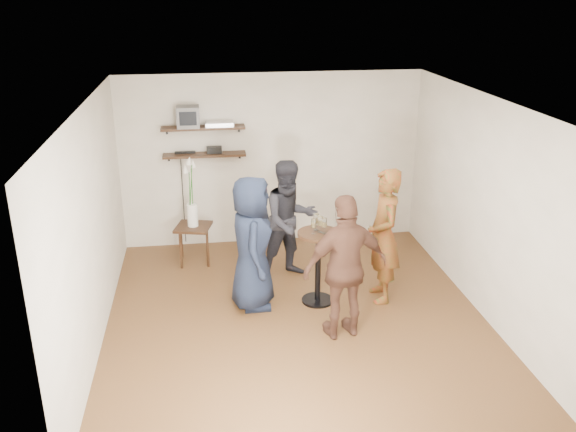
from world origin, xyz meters
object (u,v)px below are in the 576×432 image
object	(u,v)px
person_navy	(252,243)
person_brown	(346,267)
dvd_deck	(219,124)
drinks_table	(318,258)
crt_monitor	(188,117)
radio	(214,150)
side_table	(193,232)
person_dark	(290,220)
person_plaid	(384,236)

from	to	relation	value
person_navy	person_brown	distance (m)	1.27
dvd_deck	person_brown	distance (m)	3.21
dvd_deck	drinks_table	world-z (taller)	dvd_deck
crt_monitor	person_navy	distance (m)	2.38
radio	side_table	size ratio (longest dim) A/B	0.39
person_dark	person_navy	world-z (taller)	person_navy
person_plaid	person_dark	distance (m)	1.33
drinks_table	person_dark	world-z (taller)	person_dark
side_table	person_dark	size ratio (longest dim) A/B	0.35
side_table	radio	bearing A→B (deg)	57.14
drinks_table	person_brown	bearing A→B (deg)	-79.22
person_dark	person_navy	size ratio (longest dim) A/B	0.98
drinks_table	crt_monitor	bearing A→B (deg)	127.96
dvd_deck	person_plaid	world-z (taller)	dvd_deck
drinks_table	dvd_deck	bearing A→B (deg)	119.11
person_dark	person_brown	distance (m)	1.63
person_plaid	person_dark	size ratio (longest dim) A/B	1.05
person_brown	crt_monitor	bearing A→B (deg)	-69.43
radio	person_navy	size ratio (longest dim) A/B	0.13
dvd_deck	drinks_table	xyz separation A→B (m)	(1.09, -1.96, -1.29)
drinks_table	side_table	bearing A→B (deg)	137.43
person_dark	person_plaid	bearing A→B (deg)	-54.38
side_table	crt_monitor	bearing A→B (deg)	89.30
dvd_deck	side_table	world-z (taller)	dvd_deck
crt_monitor	person_dark	world-z (taller)	crt_monitor
person_plaid	person_brown	size ratio (longest dim) A/B	1.02
person_plaid	person_navy	world-z (taller)	person_plaid
crt_monitor	dvd_deck	xyz separation A→B (m)	(0.44, 0.00, -0.12)
crt_monitor	side_table	bearing A→B (deg)	-90.70
person_navy	person_plaid	bearing A→B (deg)	-89.92
drinks_table	person_brown	distance (m)	0.85
dvd_deck	person_dark	xyz separation A→B (m)	(0.85, -1.18, -1.08)
side_table	person_dark	xyz separation A→B (m)	(1.30, -0.63, 0.35)
crt_monitor	person_dark	bearing A→B (deg)	-42.51
drinks_table	person_navy	bearing A→B (deg)	178.23
person_brown	person_navy	bearing A→B (deg)	-51.27
radio	person_navy	bearing A→B (deg)	-79.28
side_table	drinks_table	bearing A→B (deg)	-42.57
person_plaid	person_dark	world-z (taller)	person_plaid
crt_monitor	person_dark	size ratio (longest dim) A/B	0.19
side_table	person_plaid	distance (m)	2.78
drinks_table	person_dark	bearing A→B (deg)	107.16
person_plaid	person_navy	distance (m)	1.63
radio	side_table	world-z (taller)	radio
dvd_deck	radio	xyz separation A→B (m)	(-0.09, 0.00, -0.38)
dvd_deck	drinks_table	bearing A→B (deg)	-60.89
dvd_deck	person_plaid	bearing A→B (deg)	-46.14
crt_monitor	person_brown	xyz separation A→B (m)	(1.68, -2.77, -1.17)
dvd_deck	person_dark	world-z (taller)	dvd_deck
dvd_deck	person_navy	world-z (taller)	dvd_deck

